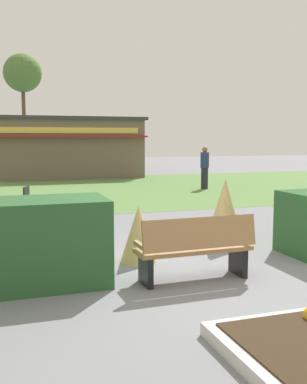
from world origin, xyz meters
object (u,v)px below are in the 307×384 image
object	(u,v)px
cafe_chair_west	(22,202)
person_standing	(205,167)
parked_car_center_slot	(57,158)
park_bench	(196,248)
food_kiosk	(64,147)
tree_right_bg	(23,74)

from	to	relation	value
cafe_chair_west	person_standing	xyz separation A→B (m)	(7.26, 5.42, 0.33)
cafe_chair_west	parked_car_center_slot	distance (m)	21.75
person_standing	park_bench	bearing A→B (deg)	-155.39
food_kiosk	tree_right_bg	size ratio (longest dim) A/B	0.95
park_bench	cafe_chair_west	world-z (taller)	park_bench
parked_car_center_slot	cafe_chair_west	bearing A→B (deg)	-98.61
cafe_chair_west	parked_car_center_slot	xyz separation A→B (m)	(3.26, 21.51, 0.12)
food_kiosk	cafe_chair_west	size ratio (longest dim) A/B	8.75
park_bench	food_kiosk	world-z (taller)	food_kiosk
park_bench	food_kiosk	size ratio (longest dim) A/B	0.22
park_bench	cafe_chair_west	bearing A→B (deg)	111.83
person_standing	parked_car_center_slot	bearing A→B (deg)	63.82
food_kiosk	person_standing	size ratio (longest dim) A/B	4.61
food_kiosk	tree_right_bg	bearing A→B (deg)	97.80
tree_right_bg	park_bench	bearing A→B (deg)	-88.27
person_standing	tree_right_bg	distance (m)	20.89
person_standing	parked_car_center_slot	distance (m)	16.58
cafe_chair_west	parked_car_center_slot	world-z (taller)	parked_car_center_slot
park_bench	cafe_chair_west	xyz separation A→B (m)	(-2.16, 5.39, 0.05)
park_bench	person_standing	distance (m)	11.96
person_standing	cafe_chair_west	bearing A→B (deg)	176.63
food_kiosk	cafe_chair_west	world-z (taller)	food_kiosk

